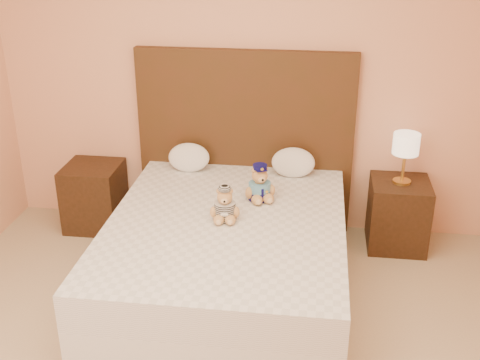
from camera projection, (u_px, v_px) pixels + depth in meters
The scene contains 10 objects.
room_walls at pixel (200, 60), 2.89m from camera, with size 4.04×4.52×2.72m.
bed at pixel (227, 255), 4.18m from camera, with size 1.60×2.00×0.55m.
headboard at pixel (245, 141), 4.91m from camera, with size 1.75×0.08×1.50m, color #442514.
nightstand_left at pixel (95, 196), 5.06m from camera, with size 0.45×0.45×0.55m, color #371F11.
nightstand_right at pixel (398, 214), 4.76m from camera, with size 0.45×0.45×0.55m, color #371F11.
lamp at pixel (406, 146), 4.52m from camera, with size 0.20×0.20×0.40m.
teddy_police at pixel (260, 182), 4.32m from camera, with size 0.23×0.22×0.27m, color #AE7543, non-canonical shape.
teddy_prisoner at pixel (225, 204), 4.04m from camera, with size 0.21×0.20×0.24m, color #AE7543, non-canonical shape.
pillow_left at pixel (189, 156), 4.83m from camera, with size 0.34×0.22×0.24m, color white.
pillow_right at pixel (293, 161), 4.73m from camera, with size 0.34×0.22×0.24m, color white.
Camera 1 is at (0.57, -2.37, 2.45)m, focal length 45.00 mm.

